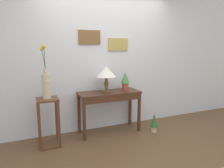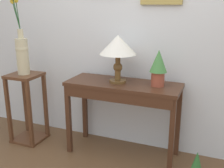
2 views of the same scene
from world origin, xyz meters
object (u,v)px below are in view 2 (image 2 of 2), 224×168
pedestal_stand_left (27,108)px  flower_vase_tall (22,51)px  table_lamp (118,47)px  potted_plant_on_console (158,66)px  console_table (122,95)px

pedestal_stand_left → flower_vase_tall: bearing=-124.1°
table_lamp → flower_vase_tall: bearing=-173.4°
table_lamp → potted_plant_on_console: table_lamp is taller
console_table → table_lamp: size_ratio=2.43×
potted_plant_on_console → flower_vase_tall: flower_vase_tall is taller
table_lamp → pedestal_stand_left: table_lamp is taller
console_table → potted_plant_on_console: potted_plant_on_console is taller
console_table → flower_vase_tall: bearing=-175.0°
console_table → potted_plant_on_console: (0.33, 0.05, 0.30)m
pedestal_stand_left → potted_plant_on_console: bearing=5.8°
table_lamp → flower_vase_tall: size_ratio=0.55×
potted_plant_on_console → pedestal_stand_left: (-1.42, -0.15, -0.57)m
potted_plant_on_console → pedestal_stand_left: potted_plant_on_console is taller
pedestal_stand_left → flower_vase_tall: size_ratio=0.94×
table_lamp → pedestal_stand_left: bearing=-173.5°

